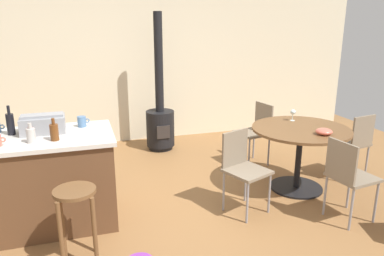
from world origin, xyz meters
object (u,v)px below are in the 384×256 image
at_px(dining_table, 300,142).
at_px(folding_chair_left, 354,141).
at_px(serving_bowl, 324,131).
at_px(wine_glass, 293,112).
at_px(kitchen_island, 52,180).
at_px(wood_stove, 160,118).
at_px(bottle_2, 10,124).
at_px(toolbox, 43,124).
at_px(bottle_1, 31,135).
at_px(wooden_stool, 76,210).
at_px(folding_chair_near, 243,165).
at_px(bottle_3, 54,132).
at_px(folding_chair_right, 256,129).
at_px(folding_chair_far, 348,174).
at_px(cup_0, 82,122).

distance_m(dining_table, folding_chair_left, 0.84).
relative_size(dining_table, folding_chair_left, 1.32).
xyz_separation_m(folding_chair_left, serving_bowl, (-0.74, -0.36, 0.30)).
bearing_deg(wine_glass, kitchen_island, -174.63).
bearing_deg(folding_chair_left, wood_stove, 138.60).
xyz_separation_m(folding_chair_left, bottle_2, (-3.93, 0.11, 0.52)).
bearing_deg(serving_bowl, wine_glass, 91.11).
relative_size(toolbox, bottle_1, 2.27).
relative_size(toolbox, bottle_2, 1.43).
xyz_separation_m(bottle_1, bottle_2, (-0.21, 0.31, 0.04)).
relative_size(wooden_stool, bottle_1, 3.78).
xyz_separation_m(wood_stove, bottle_1, (-1.63, -2.05, 0.49)).
height_order(wooden_stool, wine_glass, wine_glass).
relative_size(folding_chair_near, wood_stove, 0.41).
height_order(bottle_1, bottle_3, bottle_3).
bearing_deg(folding_chair_right, folding_chair_left, -41.69).
bearing_deg(wine_glass, toolbox, -176.79).
xyz_separation_m(wooden_stool, bottle_3, (-0.14, 0.59, 0.50)).
height_order(folding_chair_left, bottle_1, bottle_1).
bearing_deg(wood_stove, toolbox, -131.25).
height_order(folding_chair_far, cup_0, cup_0).
xyz_separation_m(kitchen_island, toolbox, (-0.03, 0.11, 0.55)).
bearing_deg(toolbox, kitchen_island, -74.60).
bearing_deg(bottle_1, wood_stove, 51.59).
xyz_separation_m(folding_chair_near, folding_chair_right, (0.75, 1.17, 0.00)).
bearing_deg(serving_bowl, bottle_3, 176.61).
distance_m(bottle_1, bottle_3, 0.20).
xyz_separation_m(folding_chair_right, wood_stove, (-1.16, 1.01, -0.01)).
height_order(kitchen_island, folding_chair_near, kitchen_island).
distance_m(wood_stove, bottle_3, 2.55).
bearing_deg(wooden_stool, wine_glass, 21.64).
relative_size(folding_chair_right, bottle_1, 4.79).
height_order(folding_chair_left, wood_stove, wood_stove).
bearing_deg(wine_glass, bottle_1, -171.34).
bearing_deg(cup_0, folding_chair_right, 15.46).
distance_m(wooden_stool, serving_bowl, 2.69).
distance_m(folding_chair_near, wood_stove, 2.22).
height_order(bottle_2, wine_glass, bottle_2).
xyz_separation_m(wooden_stool, folding_chair_near, (1.69, 0.46, 0.01)).
bearing_deg(wine_glass, serving_bowl, -88.89).
relative_size(folding_chair_right, bottle_3, 4.14).
xyz_separation_m(folding_chair_right, bottle_1, (-2.78, -1.04, 0.48)).
bearing_deg(folding_chair_right, wine_glass, -72.42).
distance_m(bottle_3, cup_0, 0.47).
xyz_separation_m(bottle_1, cup_0, (0.45, 0.39, -0.01)).
distance_m(dining_table, folding_chair_far, 0.80).
height_order(dining_table, cup_0, cup_0).
height_order(wooden_stool, bottle_2, bottle_2).
bearing_deg(dining_table, bottle_2, 176.75).
height_order(bottle_1, serving_bowl, bottle_1).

